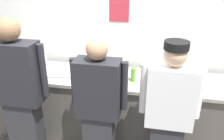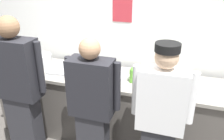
{
  "view_description": "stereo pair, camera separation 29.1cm",
  "coord_description": "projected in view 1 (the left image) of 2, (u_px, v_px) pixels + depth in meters",
  "views": [
    {
      "loc": [
        0.59,
        -2.21,
        2.17
      ],
      "look_at": [
        0.07,
        0.4,
        0.99
      ],
      "focal_mm": 37.2,
      "sensor_mm": 36.0,
      "label": 1
    },
    {
      "loc": [
        0.87,
        -2.14,
        2.17
      ],
      "look_at": [
        0.07,
        0.4,
        0.99
      ],
      "focal_mm": 37.2,
      "sensor_mm": 36.0,
      "label": 2
    }
  ],
  "objects": [
    {
      "name": "prep_counter",
      "position": [
        106.0,
        107.0,
        3.1
      ],
      "size": [
        2.98,
        0.69,
        0.92
      ],
      "color": "#56514C",
      "rests_on": "ground"
    },
    {
      "name": "sheet_tray",
      "position": [
        68.0,
        72.0,
        3.0
      ],
      "size": [
        0.54,
        0.39,
        0.02
      ],
      "primitive_type": "cube",
      "rotation": [
        0.0,
        0.0,
        0.08
      ],
      "color": "#B7BABF",
      "rests_on": "prep_counter"
    },
    {
      "name": "ramekin_green_sauce",
      "position": [
        114.0,
        69.0,
        3.05
      ],
      "size": [
        0.09,
        0.09,
        0.04
      ],
      "color": "white",
      "rests_on": "prep_counter"
    },
    {
      "name": "squeeze_bottle_primary",
      "position": [
        133.0,
        74.0,
        2.74
      ],
      "size": [
        0.06,
        0.06,
        0.2
      ],
      "color": "#56A333",
      "rests_on": "prep_counter"
    },
    {
      "name": "wall_back",
      "position": [
        113.0,
        25.0,
        3.13
      ],
      "size": [
        4.67,
        0.11,
        2.91
      ],
      "color": "white",
      "rests_on": "ground"
    },
    {
      "name": "chef_center",
      "position": [
        99.0,
        108.0,
        2.4
      ],
      "size": [
        0.59,
        0.24,
        1.58
      ],
      "color": "#2D2D33",
      "rests_on": "ground"
    },
    {
      "name": "plate_stack_front",
      "position": [
        170.0,
        75.0,
        2.85
      ],
      "size": [
        0.22,
        0.22,
        0.08
      ],
      "color": "white",
      "rests_on": "prep_counter"
    },
    {
      "name": "squeeze_bottle_secondary",
      "position": [
        158.0,
        78.0,
        2.64
      ],
      "size": [
        0.06,
        0.06,
        0.2
      ],
      "color": "#56A333",
      "rests_on": "prep_counter"
    },
    {
      "name": "chef_near_left",
      "position": [
        20.0,
        94.0,
        2.48
      ],
      "size": [
        0.63,
        0.24,
        1.74
      ],
      "color": "#2D2D33",
      "rests_on": "ground"
    },
    {
      "name": "ramekin_orange_sauce",
      "position": [
        197.0,
        76.0,
        2.87
      ],
      "size": [
        0.1,
        0.1,
        0.04
      ],
      "color": "white",
      "rests_on": "prep_counter"
    },
    {
      "name": "ramekin_red_sauce",
      "position": [
        19.0,
        73.0,
        2.94
      ],
      "size": [
        0.09,
        0.09,
        0.04
      ],
      "color": "white",
      "rests_on": "prep_counter"
    },
    {
      "name": "chef_far_right",
      "position": [
        168.0,
        115.0,
        2.26
      ],
      "size": [
        0.59,
        0.24,
        1.6
      ],
      "color": "#2D2D33",
      "rests_on": "ground"
    },
    {
      "name": "mixing_bowl_steel",
      "position": [
        36.0,
        62.0,
        3.15
      ],
      "size": [
        0.31,
        0.31,
        0.14
      ],
      "primitive_type": "cylinder",
      "color": "#B7BABF",
      "rests_on": "prep_counter"
    },
    {
      "name": "plate_stack_rear",
      "position": [
        120.0,
        76.0,
        2.85
      ],
      "size": [
        0.24,
        0.24,
        0.05
      ],
      "color": "white",
      "rests_on": "prep_counter"
    }
  ]
}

